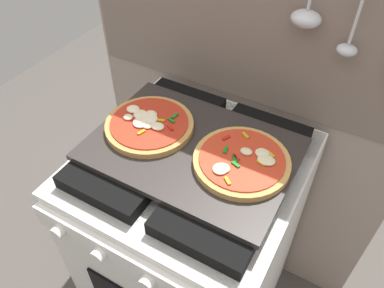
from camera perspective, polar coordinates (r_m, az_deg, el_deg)
name	(u,v)px	position (r m, az deg, el deg)	size (l,w,h in m)	color
kitchen_backsplash	(240,115)	(1.31, 7.33, 4.44)	(1.10, 0.09, 1.55)	gray
stove	(192,241)	(1.37, -0.03, -14.53)	(0.60, 0.64, 0.90)	white
baking_tray	(192,149)	(1.01, 0.00, -0.74)	(0.54, 0.38, 0.02)	#2D2826
pizza_left	(149,124)	(1.06, -6.51, 2.98)	(0.25, 0.25, 0.03)	#C18947
pizza_right	(242,161)	(0.96, 7.53, -2.56)	(0.25, 0.25, 0.03)	tan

